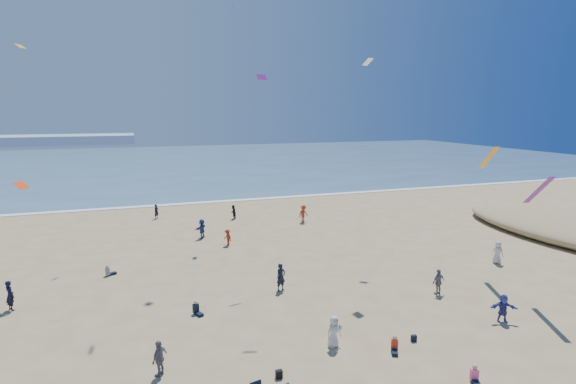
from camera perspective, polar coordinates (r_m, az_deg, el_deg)
name	(u,v)px	position (r m, az deg, el deg)	size (l,w,h in m)	color
ocean	(159,163)	(109.70, -16.05, 3.58)	(220.00, 100.00, 0.06)	#476B84
surf_line	(181,204)	(60.37, -13.37, -1.49)	(220.00, 1.20, 0.08)	white
standing_flyers	(287,264)	(33.58, -0.13, -9.18)	(38.54, 48.04, 1.90)	white
seated_group	(286,331)	(25.22, -0.31, -17.21)	(17.21, 22.09, 0.84)	silver
black_backpack	(279,374)	(22.16, -1.15, -22.12)	(0.30, 0.22, 0.38)	black
navy_bag	(414,338)	(25.92, 15.69, -17.44)	(0.28, 0.18, 0.34)	black
kites_aloft	(361,68)	(30.55, 9.30, 15.26)	(39.07, 40.22, 29.05)	#F53E1A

